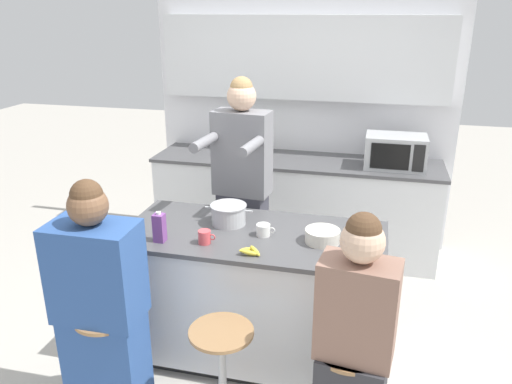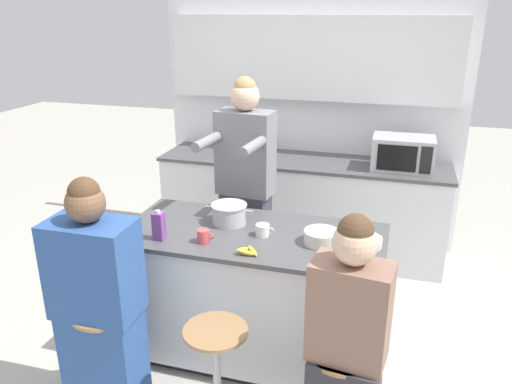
% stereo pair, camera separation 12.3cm
% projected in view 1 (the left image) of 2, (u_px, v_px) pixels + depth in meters
% --- Properties ---
extents(ground_plane, '(16.00, 16.00, 0.00)m').
position_uv_depth(ground_plane, '(253.00, 351.00, 3.49)').
color(ground_plane, '#B2ADA3').
extents(wall_back, '(2.88, 0.22, 2.70)m').
position_uv_depth(wall_back, '(303.00, 88.00, 4.72)').
color(wall_back, white).
rests_on(wall_back, ground_plane).
extents(back_counter, '(2.68, 0.65, 0.92)m').
position_uv_depth(back_counter, '(294.00, 205.00, 4.82)').
color(back_counter, silver).
rests_on(back_counter, ground_plane).
extents(kitchen_island, '(1.68, 0.79, 0.91)m').
position_uv_depth(kitchen_island, '(253.00, 294.00, 3.33)').
color(kitchen_island, black).
rests_on(kitchen_island, ground_plane).
extents(bar_stool_leftmost, '(0.38, 0.38, 0.65)m').
position_uv_depth(bar_stool_leftmost, '(111.00, 361.00, 2.88)').
color(bar_stool_leftmost, '#997047').
rests_on(bar_stool_leftmost, ground_plane).
extents(bar_stool_center, '(0.38, 0.38, 0.65)m').
position_uv_depth(bar_stool_center, '(223.00, 378.00, 2.74)').
color(bar_stool_center, '#997047').
rests_on(bar_stool_center, ground_plane).
extents(person_cooking, '(0.46, 0.60, 1.81)m').
position_uv_depth(person_cooking, '(242.00, 197.00, 3.78)').
color(person_cooking, '#383842').
rests_on(person_cooking, ground_plane).
extents(person_wrapped_blanket, '(0.47, 0.29, 1.45)m').
position_uv_depth(person_wrapped_blanket, '(101.00, 310.00, 2.75)').
color(person_wrapped_blanket, '#2D5193').
rests_on(person_wrapped_blanket, ground_plane).
extents(person_seated_near, '(0.40, 0.30, 1.41)m').
position_uv_depth(person_seated_near, '(353.00, 354.00, 2.45)').
color(person_seated_near, '#333338').
rests_on(person_seated_near, ground_plane).
extents(cooking_pot, '(0.33, 0.24, 0.13)m').
position_uv_depth(cooking_pot, '(229.00, 214.00, 3.29)').
color(cooking_pot, '#B7BABC').
rests_on(cooking_pot, kitchen_island).
extents(fruit_bowl, '(0.21, 0.21, 0.08)m').
position_uv_depth(fruit_bowl, '(322.00, 236.00, 3.04)').
color(fruit_bowl, silver).
rests_on(fruit_bowl, kitchen_island).
extents(mixing_bowl_steel, '(0.19, 0.19, 0.06)m').
position_uv_depth(mixing_bowl_steel, '(367.00, 240.00, 3.01)').
color(mixing_bowl_steel, silver).
rests_on(mixing_bowl_steel, kitchen_island).
extents(coffee_cup_near, '(0.12, 0.09, 0.08)m').
position_uv_depth(coffee_cup_near, '(263.00, 230.00, 3.13)').
color(coffee_cup_near, white).
rests_on(coffee_cup_near, kitchen_island).
extents(coffee_cup_far, '(0.11, 0.08, 0.08)m').
position_uv_depth(coffee_cup_far, '(205.00, 237.00, 3.02)').
color(coffee_cup_far, '#DB4C51').
rests_on(coffee_cup_far, kitchen_island).
extents(banana_bunch, '(0.14, 0.10, 0.05)m').
position_uv_depth(banana_bunch, '(250.00, 251.00, 2.89)').
color(banana_bunch, yellow).
rests_on(banana_bunch, kitchen_island).
extents(juice_carton, '(0.07, 0.07, 0.19)m').
position_uv_depth(juice_carton, '(159.00, 228.00, 3.03)').
color(juice_carton, '#7A428E').
rests_on(juice_carton, kitchen_island).
extents(microwave, '(0.52, 0.35, 0.29)m').
position_uv_depth(microwave, '(395.00, 152.00, 4.37)').
color(microwave, '#B2B5B7').
rests_on(microwave, back_counter).
extents(potted_plant, '(0.15, 0.15, 0.23)m').
position_uv_depth(potted_plant, '(250.00, 145.00, 4.72)').
color(potted_plant, '#93563D').
rests_on(potted_plant, back_counter).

